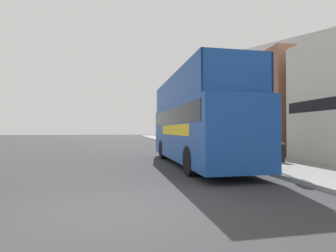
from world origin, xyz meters
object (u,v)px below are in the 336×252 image
(lamp_post_nearest, at_px, (257,93))
(lamp_post_second, at_px, (196,108))
(parked_car_ahead_of_bus, at_px, (179,143))
(litter_bin, at_px, (280,152))
(tour_bus, at_px, (195,127))
(lamp_post_third, at_px, (172,114))

(lamp_post_nearest, height_order, lamp_post_second, lamp_post_second)
(parked_car_ahead_of_bus, distance_m, lamp_post_second, 3.72)
(lamp_post_second, height_order, litter_bin, lamp_post_second)
(tour_bus, height_order, parked_car_ahead_of_bus, tour_bus)
(lamp_post_third, bearing_deg, parked_car_ahead_of_bus, -98.49)
(lamp_post_nearest, bearing_deg, parked_car_ahead_of_bus, 102.53)
(lamp_post_nearest, distance_m, litter_bin, 3.08)
(tour_bus, xyz_separation_m, lamp_post_nearest, (2.52, -1.26, 1.51))
(lamp_post_third, bearing_deg, litter_bin, -85.57)
(tour_bus, bearing_deg, lamp_post_nearest, -27.84)
(lamp_post_second, bearing_deg, lamp_post_nearest, -89.92)
(lamp_post_second, bearing_deg, parked_car_ahead_of_bus, -136.64)
(tour_bus, relative_size, litter_bin, 10.48)
(lamp_post_third, relative_size, litter_bin, 5.47)
(lamp_post_second, xyz_separation_m, litter_bin, (1.41, -9.37, -2.86))
(tour_bus, bearing_deg, lamp_post_third, 81.27)
(parked_car_ahead_of_bus, bearing_deg, lamp_post_third, 83.15)
(lamp_post_second, distance_m, lamp_post_third, 9.86)
(parked_car_ahead_of_bus, xyz_separation_m, lamp_post_second, (1.80, 1.70, 2.78))
(parked_car_ahead_of_bus, bearing_deg, litter_bin, -65.64)
(tour_bus, relative_size, lamp_post_nearest, 2.08)
(parked_car_ahead_of_bus, bearing_deg, lamp_post_second, 45.00)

